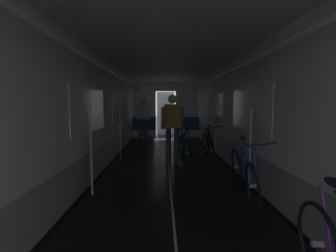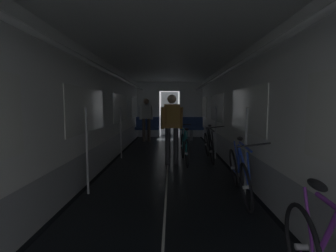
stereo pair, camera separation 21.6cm
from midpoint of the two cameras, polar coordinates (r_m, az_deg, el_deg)
train_car_shell at (r=5.27m, az=-1.01°, el=7.83°), size 3.14×12.34×2.57m
bench_seat_far_left at (r=9.81m, az=-6.39°, el=-0.07°), size 0.98×0.51×0.95m
bench_seat_far_right at (r=9.82m, az=4.13°, el=-0.05°), size 0.98×0.51×0.95m
bicycle_blue at (r=4.01m, az=16.16°, el=-10.55°), size 0.44×1.69×0.96m
bicycle_black at (r=6.35m, az=8.69°, el=-4.62°), size 0.44×1.69×0.95m
person_cyclist_aisle at (r=5.64m, az=-0.02°, el=0.71°), size 0.54×0.40×1.69m
bicycle_teal_in_aisle at (r=6.01m, az=2.99°, el=-5.10°), size 0.44×1.69×0.93m
person_standing_near_bench at (r=9.41m, az=-6.60°, el=2.20°), size 0.53×0.23×1.69m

